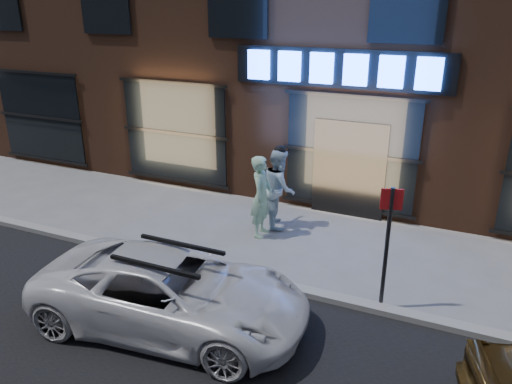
% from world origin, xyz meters
% --- Properties ---
extents(ground, '(90.00, 90.00, 0.00)m').
position_xyz_m(ground, '(0.00, 0.00, 0.00)').
color(ground, slate).
rests_on(ground, ground).
extents(curb, '(60.00, 0.25, 0.12)m').
position_xyz_m(curb, '(0.00, 0.00, 0.06)').
color(curb, gray).
rests_on(curb, ground).
extents(man_bowtie, '(0.53, 0.74, 1.90)m').
position_xyz_m(man_bowtie, '(-1.51, 1.99, 0.95)').
color(man_bowtie, '#A2D5AA').
rests_on(man_bowtie, ground).
extents(man_cap, '(1.05, 1.14, 1.90)m').
position_xyz_m(man_cap, '(-1.34, 2.66, 0.95)').
color(man_cap, silver).
rests_on(man_cap, ground).
extents(white_suv, '(4.74, 2.57, 1.26)m').
position_xyz_m(white_suv, '(-1.50, -1.76, 0.63)').
color(white_suv, silver).
rests_on(white_suv, ground).
extents(sign_post, '(0.36, 0.13, 2.27)m').
position_xyz_m(sign_post, '(1.59, 0.14, 1.37)').
color(sign_post, '#262628').
rests_on(sign_post, ground).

